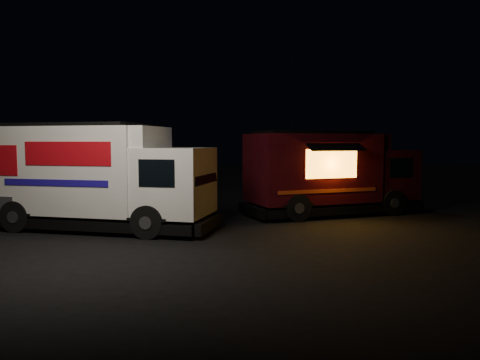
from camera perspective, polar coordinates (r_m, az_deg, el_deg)
The scene contains 3 objects.
ground at distance 14.49m, azimuth -3.26°, elevation -6.20°, with size 80.00×80.00×0.00m, color black.
white_truck at distance 15.25m, azimuth -16.65°, elevation 0.43°, with size 7.30×2.49×3.31m, color silver, non-canonical shape.
red_truck at distance 18.02m, azimuth 11.19°, elevation 0.88°, with size 6.74×2.48×3.14m, color #3A0A0D, non-canonical shape.
Camera 1 is at (-0.66, -14.22, 2.73)m, focal length 35.00 mm.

